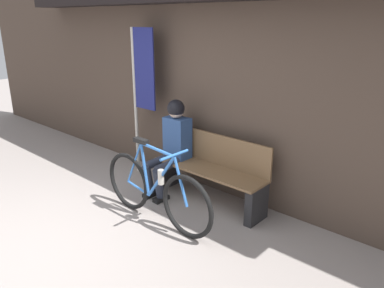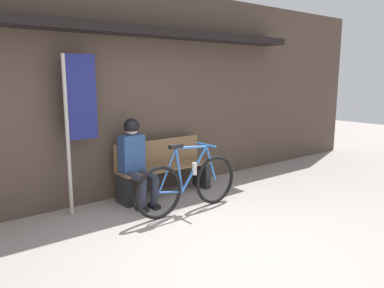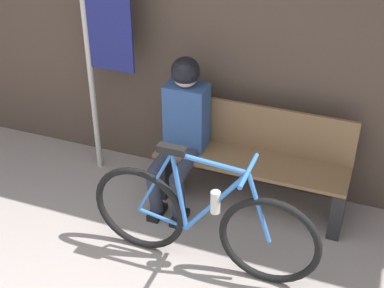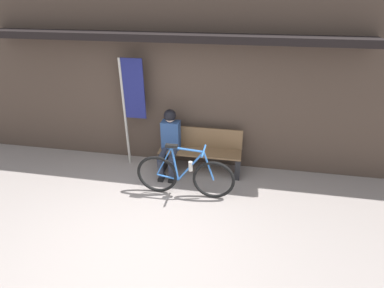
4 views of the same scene
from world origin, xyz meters
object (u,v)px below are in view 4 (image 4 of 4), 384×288
at_px(park_bench_near, 200,153).
at_px(banner_pole, 130,99).
at_px(bicycle, 185,176).
at_px(person_seated, 170,138).

height_order(park_bench_near, banner_pole, banner_pole).
height_order(bicycle, person_seated, person_seated).
bearing_deg(banner_pole, person_seated, -11.75).
distance_m(bicycle, person_seated, 0.89).
height_order(person_seated, banner_pole, banner_pole).
relative_size(park_bench_near, bicycle, 0.92).
xyz_separation_m(person_seated, banner_pole, (-0.77, 0.16, 0.67)).
bearing_deg(person_seated, bicycle, -58.61).
bearing_deg(bicycle, person_seated, 121.39).
bearing_deg(person_seated, park_bench_near, 11.30).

